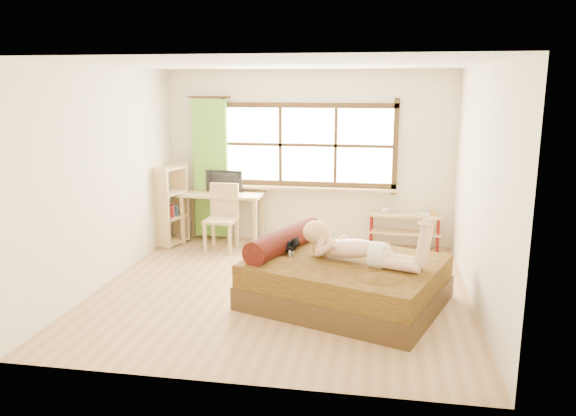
% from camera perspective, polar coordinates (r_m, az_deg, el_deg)
% --- Properties ---
extents(floor, '(4.50, 4.50, 0.00)m').
position_cam_1_polar(floor, '(6.98, -0.58, -8.31)').
color(floor, '#9E754C').
rests_on(floor, ground).
extents(ceiling, '(4.50, 4.50, 0.00)m').
position_cam_1_polar(ceiling, '(6.53, -0.63, 14.42)').
color(ceiling, white).
rests_on(ceiling, wall_back).
extents(wall_back, '(4.50, 0.00, 4.50)m').
position_cam_1_polar(wall_back, '(8.82, 2.04, 5.13)').
color(wall_back, silver).
rests_on(wall_back, floor).
extents(wall_front, '(4.50, 0.00, 4.50)m').
position_cam_1_polar(wall_front, '(4.48, -5.79, -2.20)').
color(wall_front, silver).
rests_on(wall_front, floor).
extents(wall_left, '(0.00, 4.50, 4.50)m').
position_cam_1_polar(wall_left, '(7.37, -18.11, 3.04)').
color(wall_left, silver).
rests_on(wall_left, floor).
extents(wall_right, '(0.00, 4.50, 4.50)m').
position_cam_1_polar(wall_right, '(6.61, 18.98, 1.96)').
color(wall_right, silver).
rests_on(wall_right, floor).
extents(window, '(2.80, 0.16, 1.46)m').
position_cam_1_polar(window, '(8.78, 2.02, 6.13)').
color(window, '#FFEDBF').
rests_on(window, wall_back).
extents(curtain, '(0.55, 0.10, 2.20)m').
position_cam_1_polar(curtain, '(9.07, -7.84, 3.95)').
color(curtain, '#579B2A').
rests_on(curtain, wall_back).
extents(bed, '(2.51, 2.26, 0.79)m').
position_cam_1_polar(bed, '(6.55, 5.46, -7.19)').
color(bed, '#31220E').
rests_on(bed, floor).
extents(woman, '(1.51, 0.88, 0.62)m').
position_cam_1_polar(woman, '(6.31, 7.32, -2.79)').
color(woman, '#E4B392').
rests_on(woman, bed).
extents(kitten, '(0.33, 0.22, 0.25)m').
position_cam_1_polar(kitten, '(6.59, -0.25, -3.70)').
color(kitten, black).
rests_on(kitten, bed).
extents(desk, '(1.30, 0.62, 0.80)m').
position_cam_1_polar(desk, '(8.92, -6.67, 0.86)').
color(desk, tan).
rests_on(desk, floor).
extents(monitor, '(0.60, 0.09, 0.34)m').
position_cam_1_polar(monitor, '(8.91, -6.63, 2.67)').
color(monitor, black).
rests_on(monitor, desk).
extents(chair, '(0.46, 0.46, 1.00)m').
position_cam_1_polar(chair, '(8.58, -6.66, -0.53)').
color(chair, tan).
rests_on(chair, floor).
extents(pipe_shelf, '(1.11, 0.33, 0.62)m').
position_cam_1_polar(pipe_shelf, '(8.75, 11.83, -1.52)').
color(pipe_shelf, tan).
rests_on(pipe_shelf, floor).
extents(cup, '(0.13, 0.13, 0.10)m').
position_cam_1_polar(cup, '(8.70, 9.84, -0.19)').
color(cup, gray).
rests_on(cup, pipe_shelf).
extents(book, '(0.18, 0.24, 0.02)m').
position_cam_1_polar(book, '(8.72, 13.11, -0.58)').
color(book, gray).
rests_on(book, pipe_shelf).
extents(bookshelf, '(0.43, 0.60, 1.25)m').
position_cam_1_polar(bookshelf, '(8.93, -11.85, 0.30)').
color(bookshelf, tan).
rests_on(bookshelf, floor).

